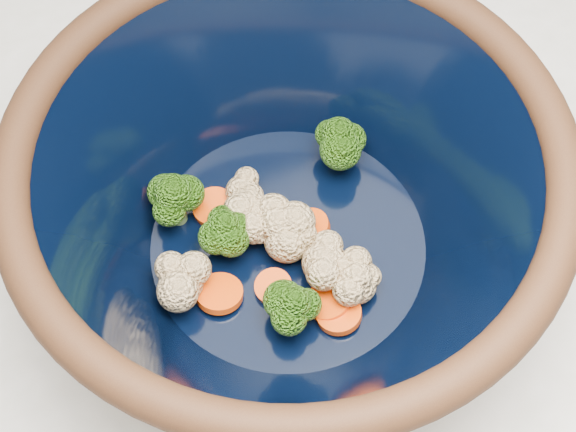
{
  "coord_description": "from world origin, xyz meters",
  "views": [
    {
      "loc": [
        -0.21,
        -0.23,
        1.44
      ],
      "look_at": [
        -0.09,
        0.02,
        0.97
      ],
      "focal_mm": 50.0,
      "sensor_mm": 36.0,
      "label": 1
    }
  ],
  "objects": [
    {
      "name": "counter",
      "position": [
        0.0,
        0.0,
        0.45
      ],
      "size": [
        1.2,
        1.2,
        0.9
      ],
      "primitive_type": "cube",
      "color": "beige",
      "rests_on": "ground"
    },
    {
      "name": "vegetable_pile",
      "position": [
        -0.11,
        0.02,
        0.95
      ],
      "size": [
        0.18,
        0.16,
        0.05
      ],
      "color": "#608442",
      "rests_on": "mixing_bowl"
    },
    {
      "name": "mixing_bowl",
      "position": [
        -0.09,
        0.02,
        0.99
      ],
      "size": [
        0.4,
        0.4,
        0.16
      ],
      "rotation": [
        0.0,
        0.0,
        -0.19
      ],
      "color": "black",
      "rests_on": "counter"
    }
  ]
}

